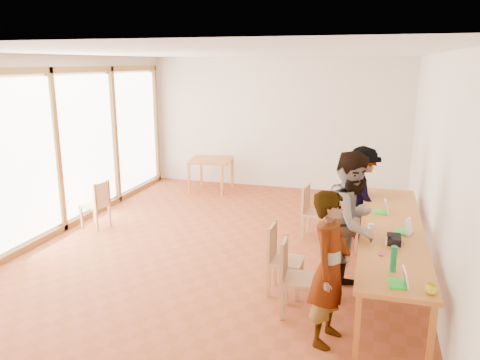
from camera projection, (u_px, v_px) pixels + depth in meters
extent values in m
plane|color=#A44727|center=(223.00, 248.00, 7.44)|extent=(8.00, 8.00, 0.00)
cube|color=beige|center=(277.00, 124.00, 10.80)|extent=(6.00, 0.10, 3.00)
cube|color=beige|center=(47.00, 258.00, 3.35)|extent=(6.00, 0.10, 3.00)
cube|color=beige|center=(435.00, 167.00, 6.27)|extent=(0.10, 8.00, 3.00)
cube|color=white|center=(56.00, 146.00, 7.88)|extent=(0.10, 8.00, 3.00)
cube|color=white|center=(221.00, 52.00, 6.71)|extent=(6.00, 8.00, 0.04)
cube|color=orange|center=(392.00, 229.00, 6.20)|extent=(0.80, 4.00, 0.05)
cube|color=orange|center=(357.00, 327.00, 4.58)|extent=(0.06, 0.06, 0.70)
cube|color=orange|center=(367.00, 210.00, 8.19)|extent=(0.06, 0.06, 0.70)
cube|color=orange|center=(431.00, 338.00, 4.39)|extent=(0.06, 0.06, 0.70)
cube|color=orange|center=(408.00, 214.00, 8.01)|extent=(0.06, 0.06, 0.70)
cube|color=orange|center=(211.00, 160.00, 10.61)|extent=(0.90, 0.90, 0.05)
cube|color=orange|center=(189.00, 179.00, 10.44)|extent=(0.05, 0.05, 0.70)
cube|color=orange|center=(201.00, 171.00, 11.17)|extent=(0.05, 0.05, 0.70)
cube|color=orange|center=(222.00, 181.00, 10.23)|extent=(0.05, 0.05, 0.70)
cube|color=orange|center=(232.00, 173.00, 10.96)|extent=(0.05, 0.05, 0.70)
cube|color=tan|center=(286.00, 261.00, 5.91)|extent=(0.42, 0.42, 0.04)
cube|color=tan|center=(272.00, 242.00, 5.90)|extent=(0.05, 0.42, 0.44)
cube|color=tan|center=(300.00, 279.00, 5.39)|extent=(0.45, 0.45, 0.04)
cube|color=tan|center=(284.00, 258.00, 5.37)|extent=(0.06, 0.43, 0.44)
cube|color=tan|center=(316.00, 214.00, 7.80)|extent=(0.45, 0.45, 0.04)
cube|color=tan|center=(306.00, 199.00, 7.81)|extent=(0.08, 0.41, 0.43)
cube|color=tan|center=(345.00, 222.00, 7.31)|extent=(0.43, 0.43, 0.04)
cube|color=tan|center=(334.00, 206.00, 7.31)|extent=(0.04, 0.43, 0.45)
cube|color=tan|center=(95.00, 205.00, 8.30)|extent=(0.45, 0.45, 0.04)
cube|color=tan|center=(102.00, 194.00, 8.18)|extent=(0.09, 0.40, 0.41)
imported|color=gray|center=(330.00, 269.00, 4.77)|extent=(0.53, 0.68, 1.64)
imported|color=gray|center=(352.00, 223.00, 5.85)|extent=(0.99, 1.09, 1.83)
imported|color=gray|center=(362.00, 193.00, 7.69)|extent=(0.95, 1.16, 1.56)
cube|color=#27D62F|center=(397.00, 284.00, 4.57)|extent=(0.17, 0.23, 0.02)
cube|color=white|center=(406.00, 277.00, 4.54)|extent=(0.08, 0.20, 0.18)
cube|color=#27D62F|center=(402.00, 232.00, 5.99)|extent=(0.23, 0.28, 0.02)
cube|color=white|center=(409.00, 226.00, 5.92)|extent=(0.13, 0.23, 0.20)
cube|color=#27D62F|center=(380.00, 212.00, 6.78)|extent=(0.17, 0.24, 0.02)
cube|color=white|center=(386.00, 207.00, 6.75)|extent=(0.08, 0.21, 0.19)
imported|color=yellow|center=(431.00, 289.00, 4.39)|extent=(0.13, 0.13, 0.09)
cylinder|color=#127941|center=(394.00, 259.00, 4.83)|extent=(0.07, 0.07, 0.28)
cylinder|color=silver|center=(388.00, 241.00, 5.57)|extent=(0.07, 0.07, 0.09)
cylinder|color=white|center=(371.00, 226.00, 6.14)|extent=(0.08, 0.08, 0.06)
cube|color=#BA316B|center=(381.00, 254.00, 5.29)|extent=(0.05, 0.10, 0.01)
cube|color=black|center=(394.00, 239.00, 5.63)|extent=(0.16, 0.26, 0.09)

